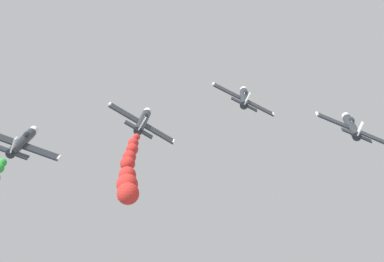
{
  "coord_description": "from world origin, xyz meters",
  "views": [
    {
      "loc": [
        5.35,
        -89.41,
        129.47
      ],
      "look_at": [
        0.0,
        0.0,
        105.96
      ],
      "focal_mm": 73.85,
      "sensor_mm": 36.0,
      "label": 1
    }
  ],
  "objects": [
    {
      "name": "airplane_left_outer",
      "position": [
        -19.06,
        -4.55,
        105.56
      ],
      "size": [
        9.13,
        10.35,
        3.55
      ],
      "rotation": [
        0.0,
        0.34,
        0.0
      ],
      "color": "#23282D"
    },
    {
      "name": "airplane_left_inner",
      "position": [
        -6.54,
        5.91,
        105.56
      ],
      "size": [
        8.42,
        10.35,
        5.17
      ],
      "rotation": [
        0.0,
        0.53,
        0.0
      ],
      "color": "#23282D"
    },
    {
      "name": "airplane_right_inner",
      "position": [
        19.32,
        5.3,
        105.44
      ],
      "size": [
        8.98,
        10.35,
        3.98
      ],
      "rotation": [
        0.0,
        0.39,
        0.0
      ],
      "color": "#23282D"
    },
    {
      "name": "smoke_trail_left_inner",
      "position": [
        -5.76,
        -12.92,
        104.52
      ],
      "size": [
        2.94,
        17.17,
        3.1
      ],
      "color": "red"
    },
    {
      "name": "airplane_lead",
      "position": [
        6.15,
        16.72,
        106.4
      ],
      "size": [
        8.71,
        10.35,
        4.61
      ],
      "rotation": [
        0.0,
        0.46,
        0.0
      ],
      "color": "#23282D"
    }
  ]
}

